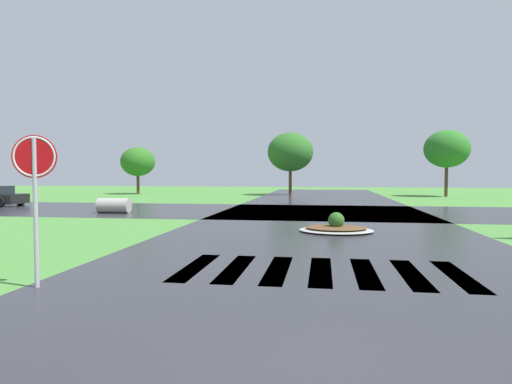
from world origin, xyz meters
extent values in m
cube|color=#2B2B30|center=(0.00, 10.00, 0.00)|extent=(10.52, 80.00, 0.01)
cube|color=#2B2B30|center=(0.00, 19.31, 0.00)|extent=(90.00, 9.47, 0.01)
cube|color=white|center=(-2.70, 5.16, 0.00)|extent=(0.45, 2.85, 0.01)
cube|color=white|center=(-1.80, 5.16, 0.00)|extent=(0.45, 2.85, 0.01)
cube|color=white|center=(-0.90, 5.16, 0.00)|extent=(0.45, 2.85, 0.01)
cube|color=white|center=(0.00, 5.16, 0.00)|extent=(0.45, 2.85, 0.01)
cube|color=white|center=(0.90, 5.16, 0.00)|extent=(0.45, 2.85, 0.01)
cube|color=white|center=(1.80, 5.16, 0.00)|extent=(0.45, 2.85, 0.01)
cube|color=white|center=(2.70, 5.16, 0.00)|extent=(0.45, 2.85, 0.01)
cylinder|color=#B2B5BA|center=(-5.00, 3.08, 1.33)|extent=(0.08, 0.08, 2.65)
cylinder|color=red|center=(-5.00, 3.08, 2.33)|extent=(0.73, 0.25, 0.76)
torus|color=white|center=(-5.00, 3.08, 2.33)|extent=(0.71, 0.26, 0.73)
ellipsoid|color=#9E9B93|center=(0.50, 11.45, 0.06)|extent=(2.56, 2.16, 0.12)
ellipsoid|color=brown|center=(0.50, 11.45, 0.15)|extent=(2.10, 1.77, 0.10)
sphere|color=#2D6023|center=(0.50, 11.45, 0.40)|extent=(0.56, 0.56, 0.56)
cylinder|color=black|center=(-18.80, 21.20, 0.32)|extent=(0.64, 0.23, 0.64)
cylinder|color=#9E9B93|center=(-10.45, 17.01, 0.38)|extent=(1.63, 0.82, 0.76)
cylinder|color=#4C3823|center=(-17.51, 36.21, 0.99)|extent=(0.28, 0.28, 1.97)
ellipsoid|color=#2C691F|center=(-17.51, 36.21, 3.11)|extent=(3.25, 3.25, 2.76)
cylinder|color=#4C3823|center=(-2.91, 36.29, 1.24)|extent=(0.28, 0.28, 2.48)
ellipsoid|color=#2B6423|center=(-2.91, 36.29, 3.93)|extent=(4.14, 4.14, 3.52)
cylinder|color=#4C3823|center=(10.48, 35.83, 1.38)|extent=(0.28, 0.28, 2.77)
ellipsoid|color=#2C7125|center=(10.48, 35.83, 4.09)|extent=(3.78, 3.78, 3.21)
camera|label=1|loc=(0.03, -4.07, 2.05)|focal=31.09mm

